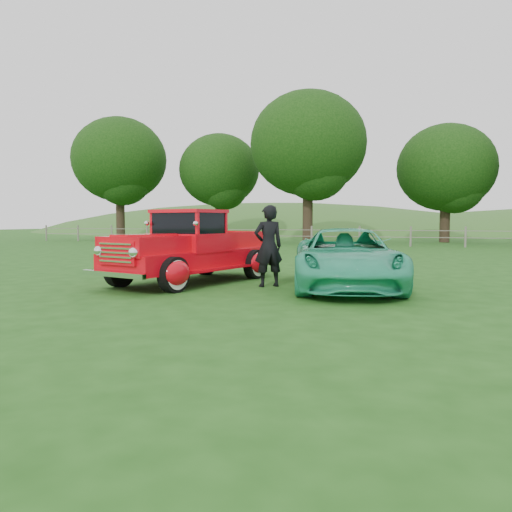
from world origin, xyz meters
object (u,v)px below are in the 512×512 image
(tree_near_west, at_px, (308,144))
(tree_far_west, at_px, (119,160))
(tree_mid_west, at_px, (219,170))
(red_pickup, at_px, (191,250))
(teal_sedan, at_px, (346,258))
(man, at_px, (268,246))
(tree_near_east, at_px, (446,168))

(tree_near_west, bearing_deg, tree_far_west, 176.42)
(tree_mid_west, relative_size, red_pickup, 1.61)
(red_pickup, distance_m, teal_sedan, 3.75)
(tree_far_west, relative_size, man, 5.31)
(tree_far_west, bearing_deg, tree_near_west, -3.58)
(tree_mid_west, height_order, teal_sedan, tree_mid_west)
(tree_far_west, xyz_separation_m, teal_sedan, (22.46, -23.78, -5.81))
(red_pickup, xyz_separation_m, teal_sedan, (3.74, 0.23, -0.12))
(tree_mid_west, bearing_deg, tree_near_west, -20.56)
(red_pickup, bearing_deg, tree_mid_west, 126.06)
(teal_sedan, bearing_deg, tree_near_west, 91.56)
(tree_mid_west, relative_size, tree_near_west, 0.81)
(red_pickup, xyz_separation_m, man, (2.02, -0.07, 0.14))
(teal_sedan, bearing_deg, man, 175.51)
(tree_far_west, distance_m, tree_mid_west, 8.30)
(tree_far_west, bearing_deg, red_pickup, -52.06)
(tree_near_west, xyz_separation_m, man, (4.73, -23.08, -5.86))
(tree_near_west, distance_m, man, 24.28)
(man, bearing_deg, red_pickup, -39.71)
(tree_near_east, relative_size, red_pickup, 1.59)
(tree_near_west, height_order, tree_near_east, tree_near_west)
(red_pickup, bearing_deg, teal_sedan, 17.17)
(teal_sedan, bearing_deg, tree_mid_west, 105.01)
(tree_near_east, distance_m, man, 27.75)
(tree_far_west, distance_m, red_pickup, 30.97)
(tree_near_west, xyz_separation_m, teal_sedan, (6.46, -22.78, -6.13))
(tree_mid_west, height_order, tree_near_east, tree_mid_west)
(tree_mid_west, bearing_deg, red_pickup, -67.60)
(tree_mid_west, xyz_separation_m, tree_near_east, (17.00, 1.00, -0.30))
(tree_far_west, height_order, red_pickup, tree_far_west)
(tree_mid_west, relative_size, teal_sedan, 1.75)
(tree_far_west, bearing_deg, man, -49.27)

